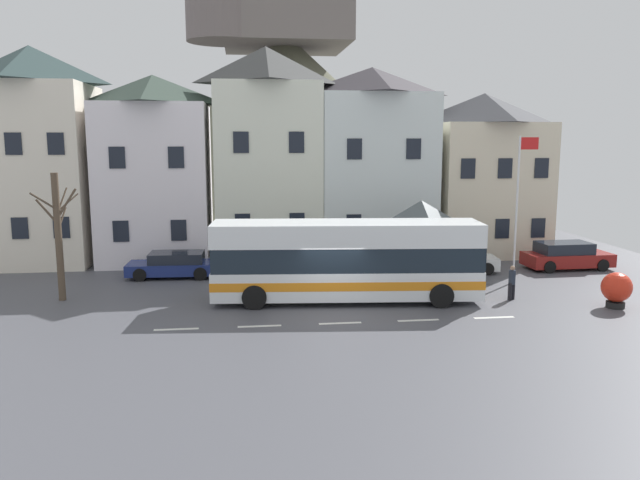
# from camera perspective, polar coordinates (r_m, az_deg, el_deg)

# --- Properties ---
(ground_plane) EXTENTS (40.00, 60.00, 0.07)m
(ground_plane) POSITION_cam_1_polar(r_m,az_deg,el_deg) (25.10, 1.25, -6.56)
(ground_plane) COLOR #4E4F56
(townhouse_00) EXTENTS (6.05, 6.71, 11.72)m
(townhouse_00) POSITION_cam_1_polar(r_m,az_deg,el_deg) (37.91, -24.50, 7.01)
(townhouse_00) COLOR silver
(townhouse_00) RESTS_ON ground_plane
(townhouse_01) EXTENTS (5.86, 6.54, 10.26)m
(townhouse_01) POSITION_cam_1_polar(r_m,az_deg,el_deg) (36.48, -14.75, 6.33)
(townhouse_01) COLOR white
(townhouse_01) RESTS_ON ground_plane
(townhouse_02) EXTENTS (5.76, 5.62, 11.82)m
(townhouse_02) POSITION_cam_1_polar(r_m,az_deg,el_deg) (35.71, -4.87, 7.79)
(townhouse_02) COLOR silver
(townhouse_02) RESTS_ON ground_plane
(townhouse_03) EXTENTS (6.43, 6.70, 10.84)m
(townhouse_03) POSITION_cam_1_polar(r_m,az_deg,el_deg) (37.01, 4.69, 7.09)
(townhouse_03) COLOR silver
(townhouse_03) RESTS_ON ground_plane
(townhouse_04) EXTENTS (6.33, 6.70, 9.44)m
(townhouse_04) POSITION_cam_1_polar(r_m,az_deg,el_deg) (39.01, 14.55, 5.90)
(townhouse_04) COLOR beige
(townhouse_04) RESTS_ON ground_plane
(hilltop_castle) EXTENTS (36.04, 36.04, 22.15)m
(hilltop_castle) POSITION_cam_1_polar(r_m,az_deg,el_deg) (59.31, -3.18, 10.96)
(hilltop_castle) COLOR #60614D
(hilltop_castle) RESTS_ON ground_plane
(transit_bus) EXTENTS (11.37, 3.46, 3.38)m
(transit_bus) POSITION_cam_1_polar(r_m,az_deg,el_deg) (26.22, 2.43, -1.98)
(transit_bus) COLOR white
(transit_bus) RESTS_ON ground_plane
(bus_shelter) EXTENTS (3.60, 3.60, 3.85)m
(bus_shelter) POSITION_cam_1_polar(r_m,az_deg,el_deg) (30.66, 9.22, 2.21)
(bus_shelter) COLOR #473D33
(bus_shelter) RESTS_ON ground_plane
(parked_car_00) EXTENTS (4.01, 2.26, 1.32)m
(parked_car_00) POSITION_cam_1_polar(r_m,az_deg,el_deg) (32.96, 12.46, -1.73)
(parked_car_00) COLOR silver
(parked_car_00) RESTS_ON ground_plane
(parked_car_01) EXTENTS (4.42, 2.07, 1.24)m
(parked_car_01) POSITION_cam_1_polar(r_m,az_deg,el_deg) (31.81, -13.20, -2.21)
(parked_car_01) COLOR navy
(parked_car_01) RESTS_ON ground_plane
(parked_car_02) EXTENTS (4.52, 2.08, 1.42)m
(parked_car_02) POSITION_cam_1_polar(r_m,az_deg,el_deg) (35.35, 21.56, -1.35)
(parked_car_02) COLOR maroon
(parked_car_02) RESTS_ON ground_plane
(pedestrian_00) EXTENTS (0.35, 0.29, 1.48)m
(pedestrian_00) POSITION_cam_1_polar(r_m,az_deg,el_deg) (27.84, 17.11, -3.75)
(pedestrian_00) COLOR black
(pedestrian_00) RESTS_ON ground_plane
(pedestrian_01) EXTENTS (0.31, 0.32, 1.49)m
(pedestrian_01) POSITION_cam_1_polar(r_m,az_deg,el_deg) (29.85, 10.71, -2.47)
(pedestrian_01) COLOR #2D2D38
(pedestrian_01) RESTS_ON ground_plane
(pedestrian_02) EXTENTS (0.35, 0.29, 1.58)m
(pedestrian_02) POSITION_cam_1_polar(r_m,az_deg,el_deg) (29.01, 10.30, -2.81)
(pedestrian_02) COLOR #2D2D38
(pedestrian_02) RESTS_ON ground_plane
(public_bench) EXTENTS (1.75, 0.48, 0.87)m
(public_bench) POSITION_cam_1_polar(r_m,az_deg,el_deg) (33.44, 11.90, -1.85)
(public_bench) COLOR #473828
(public_bench) RESTS_ON ground_plane
(flagpole) EXTENTS (0.95, 0.10, 6.93)m
(flagpole) POSITION_cam_1_polar(r_m,az_deg,el_deg) (30.69, 17.69, 3.62)
(flagpole) COLOR silver
(flagpole) RESTS_ON ground_plane
(harbour_buoy) EXTENTS (1.21, 1.21, 1.46)m
(harbour_buoy) POSITION_cam_1_polar(r_m,az_deg,el_deg) (28.08, 25.45, -4.01)
(harbour_buoy) COLOR black
(harbour_buoy) RESTS_ON ground_plane
(bare_tree_00) EXTENTS (1.60, 1.81, 5.41)m
(bare_tree_00) POSITION_cam_1_polar(r_m,az_deg,el_deg) (28.38, -22.77, 0.51)
(bare_tree_00) COLOR brown
(bare_tree_00) RESTS_ON ground_plane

